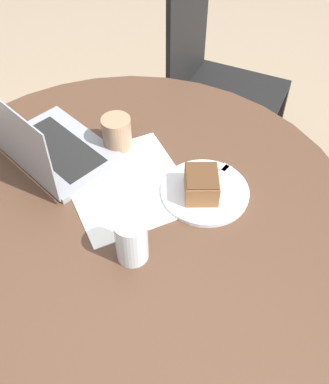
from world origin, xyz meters
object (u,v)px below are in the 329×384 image
(coffee_glass, at_px, (117,133))
(plate, at_px, (205,192))
(chair, at_px, (214,87))
(laptop, at_px, (48,147))

(coffee_glass, bearing_deg, plate, -128.15)
(chair, distance_m, coffee_glass, 0.76)
(chair, xyz_separation_m, laptop, (-0.67, 0.54, 0.27))
(plate, height_order, coffee_glass, coffee_glass)
(chair, distance_m, plate, 0.84)
(plate, height_order, laptop, laptop)
(plate, bearing_deg, laptop, 71.90)
(chair, height_order, plate, chair)
(coffee_glass, height_order, laptop, laptop)
(coffee_glass, xyz_separation_m, laptop, (-0.05, 0.19, -0.01))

